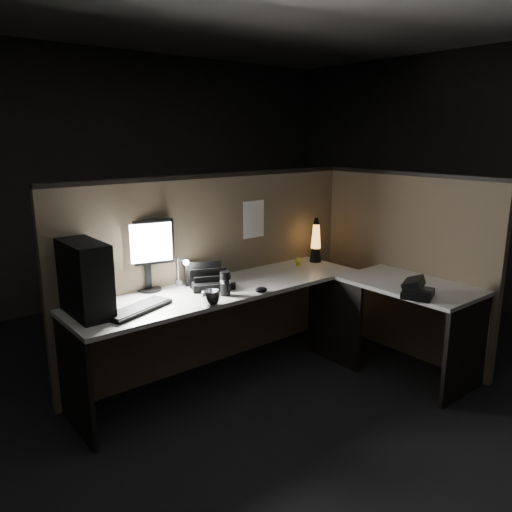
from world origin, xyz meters
TOP-DOWN VIEW (x-y plane):
  - floor at (0.00, 0.00)m, footprint 6.00×6.00m
  - room_shell at (0.00, 0.00)m, footprint 6.00×6.00m
  - partition_back at (0.00, 0.93)m, footprint 2.66×0.06m
  - partition_right at (1.33, 0.10)m, footprint 0.06×1.66m
  - desk at (0.18, 0.25)m, footprint 2.60×1.60m
  - pc_tower at (-1.14, 0.68)m, footprint 0.20×0.44m
  - monitor at (-0.61, 0.89)m, footprint 0.39×0.17m
  - keyboard at (-0.87, 0.54)m, footprint 0.50×0.32m
  - mouse at (-0.01, 0.34)m, footprint 0.10×0.08m
  - clip_lamp at (-0.37, 0.82)m, footprint 0.04×0.17m
  - organizer at (-0.24, 0.67)m, footprint 0.34×0.32m
  - lava_lamp at (0.92, 0.72)m, footprint 0.10×0.10m
  - travel_mug at (-0.25, 0.45)m, footprint 0.08×0.08m
  - steel_mug at (-0.44, 0.34)m, footprint 0.17×0.17m
  - figurine at (0.71, 0.72)m, footprint 0.05×0.05m
  - pinned_paper at (0.36, 0.90)m, footprint 0.21×0.00m
  - desk_phone at (0.76, -0.41)m, footprint 0.28×0.28m

SIDE VIEW (x-z plane):
  - floor at x=0.00m, z-range 0.00..0.00m
  - desk at x=0.18m, z-range 0.22..0.95m
  - keyboard at x=-0.87m, z-range 0.73..0.75m
  - mouse at x=-0.01m, z-range 0.73..0.77m
  - partition_back at x=0.00m, z-range 0.00..1.50m
  - partition_right at x=1.33m, z-range 0.00..1.50m
  - figurine at x=0.71m, z-range 0.75..0.80m
  - organizer at x=-0.24m, z-range 0.67..0.88m
  - steel_mug at x=-0.44m, z-range 0.73..0.83m
  - desk_phone at x=0.76m, z-range 0.71..0.85m
  - travel_mug at x=-0.25m, z-range 0.73..0.90m
  - clip_lamp at x=-0.37m, z-range 0.75..0.96m
  - lava_lamp at x=0.92m, z-range 0.70..1.09m
  - pc_tower at x=-1.14m, z-range 0.73..1.19m
  - monitor at x=-0.61m, z-range 0.78..1.29m
  - pinned_paper at x=0.36m, z-range 0.99..1.30m
  - room_shell at x=0.00m, z-range -1.38..4.62m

